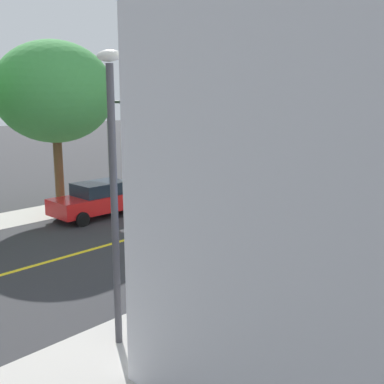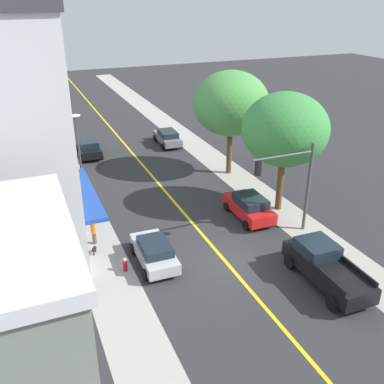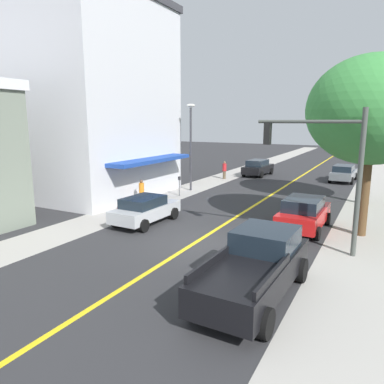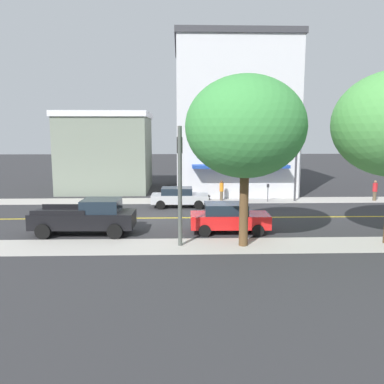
% 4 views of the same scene
% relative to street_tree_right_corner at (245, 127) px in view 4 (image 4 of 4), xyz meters
% --- Properties ---
extents(ground_plane, '(140.00, 140.00, 0.00)m').
position_rel_street_tree_right_corner_xyz_m(ground_plane, '(-6.34, -4.69, -5.71)').
color(ground_plane, '#2D2D30').
extents(sidewalk_left, '(2.75, 126.00, 0.01)m').
position_rel_street_tree_right_corner_xyz_m(sidewalk_left, '(-12.71, -4.69, -5.71)').
color(sidewalk_left, '#ADA8A0').
rests_on(sidewalk_left, ground).
extents(sidewalk_right, '(2.75, 126.00, 0.01)m').
position_rel_street_tree_right_corner_xyz_m(sidewalk_right, '(0.02, -4.69, -5.71)').
color(sidewalk_right, '#ADA8A0').
rests_on(sidewalk_right, ground).
extents(road_centerline_stripe, '(0.20, 126.00, 0.00)m').
position_rel_street_tree_right_corner_xyz_m(road_centerline_stripe, '(-6.34, -4.69, -5.71)').
color(road_centerline_stripe, yellow).
rests_on(road_centerline_stripe, ground).
extents(tan_rowhouse, '(8.58, 8.09, 7.19)m').
position_rel_street_tree_right_corner_xyz_m(tan_rowhouse, '(-19.11, -9.84, -2.10)').
color(tan_rowhouse, gray).
rests_on(tan_rowhouse, ground).
extents(brick_apartment_block, '(12.51, 10.43, 13.55)m').
position_rel_street_tree_right_corner_xyz_m(brick_apartment_block, '(-19.10, 1.78, 1.07)').
color(brick_apartment_block, silver).
rests_on(brick_apartment_block, ground).
extents(street_tree_right_corner, '(5.65, 5.65, 8.13)m').
position_rel_street_tree_right_corner_xyz_m(street_tree_right_corner, '(0.00, 0.00, 0.00)').
color(street_tree_right_corner, brown).
rests_on(street_tree_right_corner, ground).
extents(fire_hydrant, '(0.44, 0.24, 0.81)m').
position_rel_street_tree_right_corner_xyz_m(fire_hydrant, '(-11.78, -3.18, -5.31)').
color(fire_hydrant, red).
rests_on(fire_hydrant, ground).
extents(parking_meter, '(0.12, 0.18, 1.40)m').
position_rel_street_tree_right_corner_xyz_m(parking_meter, '(-12.06, 3.85, -4.79)').
color(parking_meter, '#4C4C51').
rests_on(parking_meter, ground).
extents(traffic_light_mast, '(4.15, 0.32, 5.76)m').
position_rel_street_tree_right_corner_xyz_m(traffic_light_mast, '(-1.37, -3.07, -1.92)').
color(traffic_light_mast, '#474C47').
rests_on(traffic_light_mast, ground).
extents(street_lamp, '(0.70, 0.36, 6.51)m').
position_rel_street_tree_right_corner_xyz_m(street_lamp, '(-12.33, 6.07, -1.69)').
color(street_lamp, '#38383D').
rests_on(street_lamp, ground).
extents(red_sedan_right_curb, '(2.11, 4.31, 1.62)m').
position_rel_street_tree_right_corner_xyz_m(red_sedan_right_curb, '(-2.57, -0.41, -4.87)').
color(red_sedan_right_curb, red).
rests_on(red_sedan_right_curb, ground).
extents(silver_sedan_left_curb, '(2.04, 4.14, 1.43)m').
position_rel_street_tree_right_corner_xyz_m(silver_sedan_left_curb, '(-10.08, -3.12, -4.95)').
color(silver_sedan_left_curb, '#B7BABF').
rests_on(silver_sedan_left_curb, ground).
extents(black_pickup_truck, '(2.37, 5.51, 1.91)m').
position_rel_street_tree_right_corner_xyz_m(black_pickup_truck, '(-2.45, -8.09, -4.76)').
color(black_pickup_truck, black).
rests_on(black_pickup_truck, ground).
extents(pedestrian_red_shirt, '(0.36, 0.36, 1.62)m').
position_rel_street_tree_right_corner_xyz_m(pedestrian_red_shirt, '(-12.26, 12.47, -4.86)').
color(pedestrian_red_shirt, brown).
rests_on(pedestrian_red_shirt, ground).
extents(pedestrian_orange_shirt, '(0.32, 0.32, 1.62)m').
position_rel_street_tree_right_corner_xyz_m(pedestrian_orange_shirt, '(-12.76, 0.27, -4.85)').
color(pedestrian_orange_shirt, brown).
rests_on(pedestrian_orange_shirt, ground).
extents(small_dog, '(0.43, 0.62, 0.48)m').
position_rel_street_tree_right_corner_xyz_m(small_dog, '(-13.01, -0.88, -5.40)').
color(small_dog, black).
rests_on(small_dog, ground).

